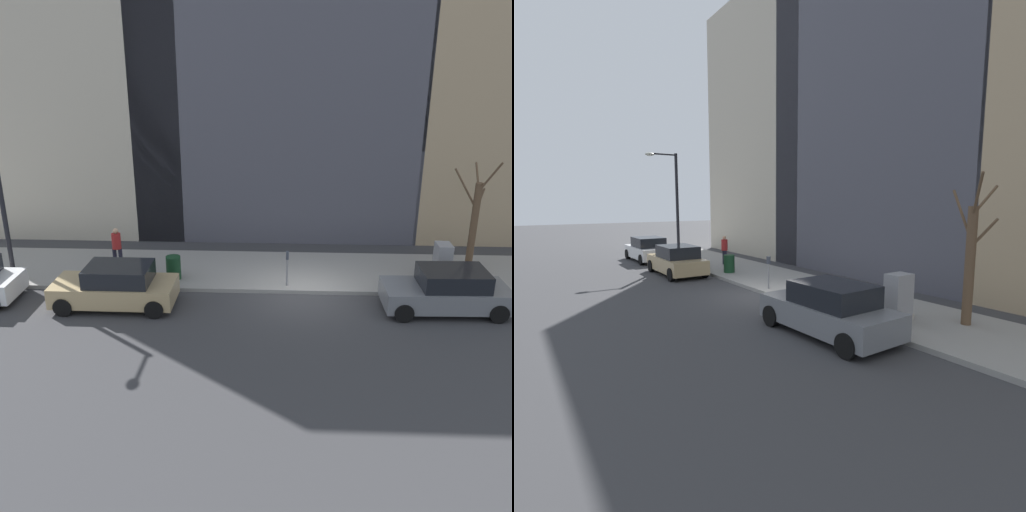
% 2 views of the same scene
% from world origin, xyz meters
% --- Properties ---
extents(ground_plane, '(120.00, 120.00, 0.00)m').
position_xyz_m(ground_plane, '(0.00, 0.00, 0.00)').
color(ground_plane, '#38383A').
extents(sidewalk, '(4.00, 36.00, 0.15)m').
position_xyz_m(sidewalk, '(2.00, 0.00, 0.07)').
color(sidewalk, gray).
rests_on(sidewalk, ground).
extents(parked_car_grey, '(2.02, 4.25, 1.52)m').
position_xyz_m(parked_car_grey, '(-1.11, -4.88, 0.74)').
color(parked_car_grey, slate).
rests_on(parked_car_grey, ground).
extents(parked_car_tan, '(1.95, 4.21, 1.52)m').
position_xyz_m(parked_car_tan, '(-1.26, 6.45, 0.74)').
color(parked_car_tan, tan).
rests_on(parked_car_tan, ground).
extents(parked_car_white, '(1.93, 4.20, 1.52)m').
position_xyz_m(parked_car_white, '(-1.04, 12.10, 0.74)').
color(parked_car_white, white).
rests_on(parked_car_white, ground).
extents(parking_meter, '(0.14, 0.10, 1.35)m').
position_xyz_m(parking_meter, '(0.45, 0.54, 0.98)').
color(parking_meter, slate).
rests_on(parking_meter, sidewalk).
extents(utility_box, '(0.83, 0.61, 1.43)m').
position_xyz_m(utility_box, '(1.30, -5.32, 0.85)').
color(utility_box, '#A8A399').
rests_on(utility_box, sidewalk).
extents(streetlamp, '(1.97, 0.32, 6.50)m').
position_xyz_m(streetlamp, '(0.28, 10.94, 4.02)').
color(streetlamp, black).
rests_on(streetlamp, sidewalk).
extents(bare_tree, '(1.65, 1.46, 4.39)m').
position_xyz_m(bare_tree, '(2.62, -6.75, 2.07)').
color(bare_tree, brown).
rests_on(bare_tree, sidewalk).
extents(trash_bin, '(0.56, 0.56, 0.90)m').
position_xyz_m(trash_bin, '(0.90, 4.85, 0.60)').
color(trash_bin, '#14381E').
rests_on(trash_bin, sidewalk).
extents(pedestrian_near_meter, '(0.36, 0.40, 1.66)m').
position_xyz_m(pedestrian_near_meter, '(1.90, 7.28, 1.09)').
color(pedestrian_near_meter, '#1E1E2D').
rests_on(pedestrian_near_meter, sidewalk).
extents(office_block_center, '(12.61, 12.61, 20.85)m').
position_xyz_m(office_block_center, '(11.81, 1.02, 10.43)').
color(office_block_center, '#4C4C56').
rests_on(office_block_center, ground).
extents(office_tower_right, '(11.44, 11.44, 17.37)m').
position_xyz_m(office_tower_right, '(11.22, 10.93, 8.69)').
color(office_tower_right, '#BCB29E').
rests_on(office_tower_right, ground).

